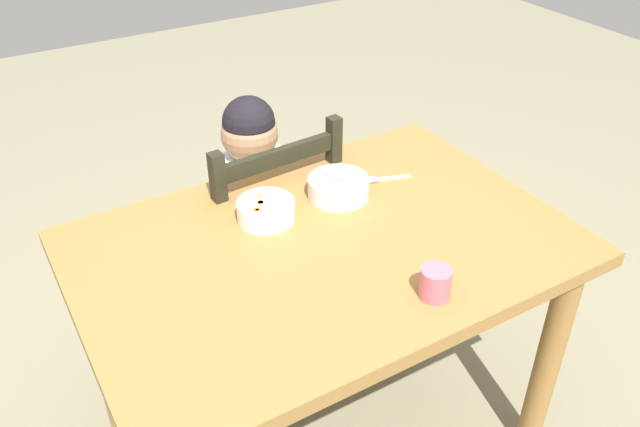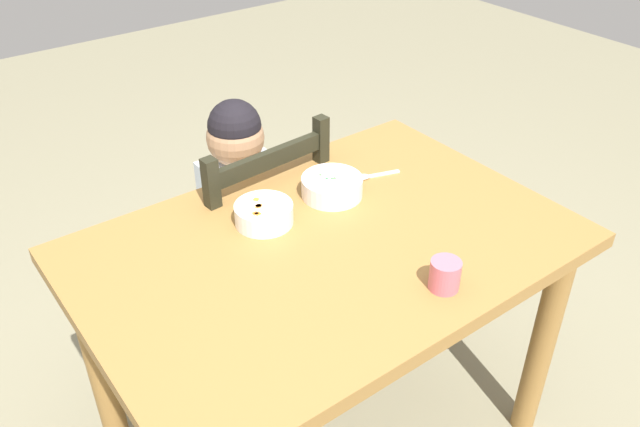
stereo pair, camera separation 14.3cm
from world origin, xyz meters
name	(u,v)px [view 1 (the left image)]	position (x,y,z in m)	size (l,w,h in m)	color
dining_table	(325,278)	(0.00, 0.00, 0.63)	(1.20, 0.82, 0.75)	olive
dining_chair	(260,244)	(0.03, 0.46, 0.44)	(0.45, 0.45, 0.89)	black
child_figure	(257,197)	(0.03, 0.45, 0.62)	(0.32, 0.31, 0.94)	silver
bowl_of_peas	(338,187)	(0.14, 0.16, 0.78)	(0.17, 0.17, 0.06)	white
bowl_of_carrots	(266,210)	(-0.08, 0.16, 0.78)	(0.15, 0.15, 0.05)	white
spoon	(379,179)	(0.28, 0.17, 0.75)	(0.14, 0.06, 0.01)	silver
drinking_cup	(435,283)	(0.10, -0.30, 0.79)	(0.07, 0.07, 0.07)	#D16375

